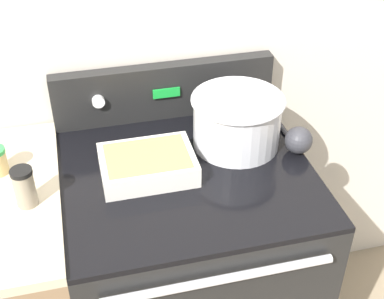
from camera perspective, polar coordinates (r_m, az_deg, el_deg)
The scene contains 7 objects.
kitchen_wall at distance 1.75m, azimuth -3.57°, elevation 13.48°, with size 8.00×0.05×2.50m.
stove_range at distance 1.91m, azimuth -0.47°, elevation -13.36°, with size 0.74×0.72×0.94m.
control_panel at distance 1.79m, azimuth -2.95°, elevation 6.27°, with size 0.74×0.07×0.19m.
mixing_bowl at distance 1.65m, azimuth 4.83°, elevation 3.29°, with size 0.29×0.29×0.17m.
casserole_dish at distance 1.55m, azimuth -4.76°, elevation -1.51°, with size 0.27×0.20×0.07m.
ladle at distance 1.68m, azimuth 11.16°, elevation 1.09°, with size 0.09×0.31×0.09m.
spice_jar_black_cap at distance 1.48m, azimuth -17.44°, elevation -3.84°, with size 0.06×0.06×0.11m.
Camera 1 is at (-0.29, -0.88, 1.91)m, focal length 50.00 mm.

